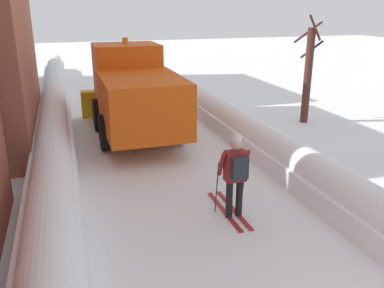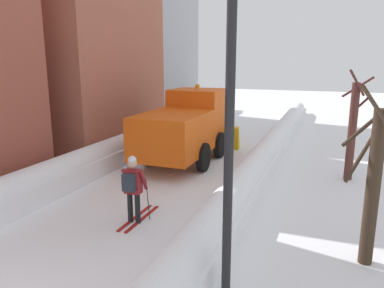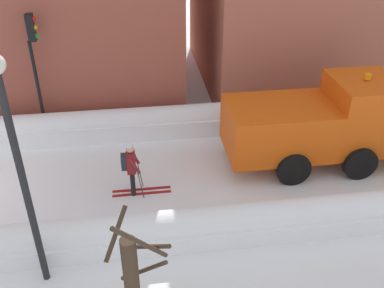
# 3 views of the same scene
# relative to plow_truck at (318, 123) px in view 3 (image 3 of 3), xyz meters

# --- Properties ---
(ground_plane) EXTENTS (80.00, 80.00, 0.00)m
(ground_plane) POSITION_rel_plow_truck_xyz_m (0.29, -1.58, -1.48)
(ground_plane) COLOR white
(snowbank_left) EXTENTS (1.10, 36.00, 1.09)m
(snowbank_left) POSITION_rel_plow_truck_xyz_m (-2.60, -1.58, -0.99)
(snowbank_left) COLOR white
(snowbank_left) RESTS_ON ground
(snowbank_right) EXTENTS (1.10, 36.00, 0.95)m
(snowbank_right) POSITION_rel_plow_truck_xyz_m (3.19, -1.58, -1.08)
(snowbank_right) COLOR white
(snowbank_right) RESTS_ON ground
(plow_truck) EXTENTS (3.20, 5.98, 3.12)m
(plow_truck) POSITION_rel_plow_truck_xyz_m (0.00, 0.00, 0.00)
(plow_truck) COLOR #DB510F
(plow_truck) RESTS_ON ground
(skier) EXTENTS (0.62, 1.80, 1.81)m
(skier) POSITION_rel_plow_truck_xyz_m (0.94, -6.11, -0.48)
(skier) COLOR black
(skier) RESTS_ON ground
(traffic_light_pole) EXTENTS (0.28, 0.42, 4.54)m
(traffic_light_pole) POSITION_rel_plow_truck_xyz_m (-3.02, -9.12, 1.70)
(traffic_light_pole) COLOR black
(traffic_light_pole) RESTS_ON ground
(street_lamp) EXTENTS (0.40, 0.40, 5.70)m
(street_lamp) POSITION_rel_plow_truck_xyz_m (4.03, -8.29, 2.09)
(street_lamp) COLOR black
(street_lamp) RESTS_ON ground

